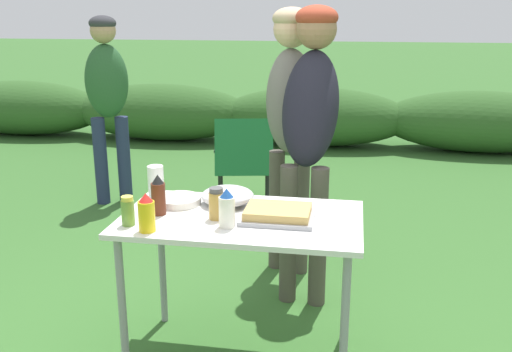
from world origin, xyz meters
TOP-DOWN VIEW (x-y plane):
  - shrub_hedge at (0.00, 4.68)m, footprint 14.40×0.90m
  - folding_table at (0.00, 0.00)m, footprint 1.10×0.64m
  - food_tray at (0.17, -0.01)m, footprint 0.33×0.25m
  - plate_stack at (-0.34, 0.12)m, footprint 0.22×0.22m
  - mixing_bowl at (-0.10, 0.16)m, footprint 0.26×0.26m
  - paper_cup_stack at (-0.48, 0.20)m, footprint 0.08×0.08m
  - spice_jar at (-0.10, -0.05)m, footprint 0.07×0.07m
  - relish_jar at (-0.47, -0.19)m, footprint 0.06×0.06m
  - bbq_sauce_bottle at (-0.38, -0.03)m, footprint 0.07×0.07m
  - mustard_bottle at (-0.36, -0.24)m, footprint 0.07×0.07m
  - mayo_bottle at (-0.04, -0.14)m, footprint 0.07×0.07m
  - standing_person_in_red_jacket at (0.25, 0.75)m, footprint 0.36×0.49m
  - standing_person_in_olive_jacket at (0.10, 1.04)m, footprint 0.37×0.31m
  - standing_person_with_beanie at (-1.58, 2.14)m, footprint 0.43×0.39m
  - camp_chair_green_behind_table at (-0.39, 2.04)m, footprint 0.57×0.67m

SIDE VIEW (x-z plane):
  - shrub_hedge at x=0.00m, z-range 0.00..0.73m
  - camp_chair_green_behind_table at x=-0.39m, z-range 0.05..0.88m
  - folding_table at x=0.00m, z-range 0.29..1.03m
  - plate_stack at x=-0.34m, z-range 0.74..0.78m
  - food_tray at x=0.17m, z-range 0.74..0.79m
  - mixing_bowl at x=-0.10m, z-range 0.74..0.82m
  - relish_jar at x=-0.47m, z-range 0.74..0.87m
  - spice_jar at x=-0.10m, z-range 0.74..0.89m
  - mustard_bottle at x=-0.36m, z-range 0.74..0.91m
  - paper_cup_stack at x=-0.48m, z-range 0.74..0.90m
  - mayo_bottle at x=-0.04m, z-range 0.74..0.91m
  - bbq_sauce_bottle at x=-0.38m, z-range 0.74..0.93m
  - standing_person_with_beanie at x=-1.58m, z-range 0.19..1.80m
  - standing_person_in_olive_jacket at x=0.10m, z-range 0.23..1.90m
  - standing_person_in_red_jacket at x=0.25m, z-range 0.25..1.93m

